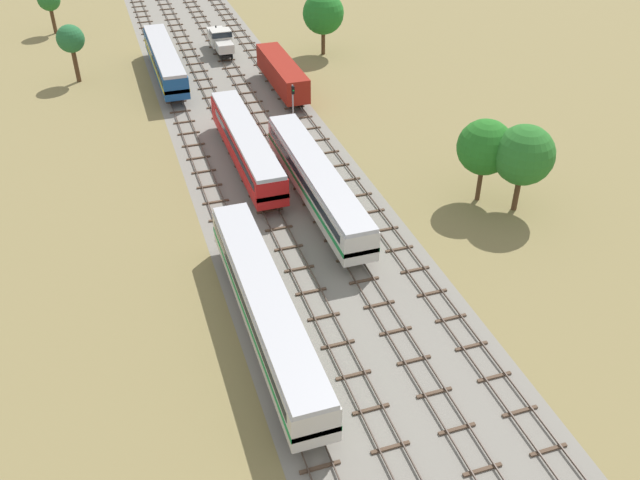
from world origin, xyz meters
TOP-DOWN VIEW (x-y plane):
  - ground_plane at (0.00, 56.00)m, footprint 480.00×480.00m
  - ballast_bed at (0.00, 56.00)m, footprint 16.79×176.00m
  - track_far_left at (-6.40, 57.00)m, footprint 2.40×126.00m
  - track_left at (-2.13, 57.00)m, footprint 2.40×126.00m
  - track_centre_left at (2.13, 57.00)m, footprint 2.40×126.00m
  - track_centre at (6.40, 57.00)m, footprint 2.40×126.00m
  - passenger_coach_far_left_nearest at (-6.40, 25.03)m, footprint 2.96×22.00m
  - passenger_coach_centre_left_near at (2.13, 40.18)m, footprint 2.96×22.00m
  - diesel_railcar_left_mid at (-2.13, 49.04)m, footprint 2.96×20.50m
  - freight_boxcar_centre_midfar at (6.40, 66.56)m, footprint 2.87×14.00m
  - diesel_railcar_far_left_far at (-6.40, 75.15)m, footprint 2.96×20.50m
  - shunter_loco_centre_left_farther at (2.13, 82.71)m, footprint 2.74×8.46m
  - signal_post_nearest at (4.26, 54.59)m, footprint 0.28×0.47m
  - lineside_tree_0 at (18.61, 34.02)m, footprint 5.22×5.22m
  - lineside_tree_1 at (16.37, 36.58)m, footprint 4.92×4.92m
  - lineside_tree_2 at (-17.05, 78.01)m, footprint 3.36×3.36m
  - lineside_tree_3 at (15.44, 77.94)m, footprint 5.55×5.55m
  - lineside_tree_4 at (-19.66, 99.24)m, footprint 3.27×3.27m

SIDE VIEW (x-z plane):
  - ground_plane at x=0.00m, z-range 0.00..0.00m
  - ballast_bed at x=0.00m, z-range 0.00..0.01m
  - track_far_left at x=-6.40m, z-range -0.01..0.28m
  - track_left at x=-2.13m, z-range -0.01..0.28m
  - track_centre_left at x=2.13m, z-range -0.01..0.28m
  - track_centre at x=6.40m, z-range -0.01..0.28m
  - shunter_loco_centre_left_farther at x=2.13m, z-range 0.46..3.56m
  - freight_boxcar_centre_midfar at x=6.40m, z-range 0.65..4.25m
  - diesel_railcar_left_mid at x=-2.13m, z-range 0.70..4.50m
  - diesel_railcar_far_left_far at x=-6.40m, z-range 0.70..4.50m
  - passenger_coach_far_left_nearest at x=-6.40m, z-range 0.71..4.51m
  - passenger_coach_centre_left_near at x=2.13m, z-range 0.71..4.51m
  - signal_post_nearest at x=4.26m, z-range 0.75..6.42m
  - lineside_tree_4 at x=-19.66m, z-range 1.57..8.17m
  - lineside_tree_1 at x=16.37m, z-range 1.39..9.14m
  - lineside_tree_2 at x=-17.05m, z-range 1.77..8.90m
  - lineside_tree_0 at x=18.61m, z-range 1.38..9.41m
  - lineside_tree_3 at x=15.44m, z-range 1.39..9.75m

